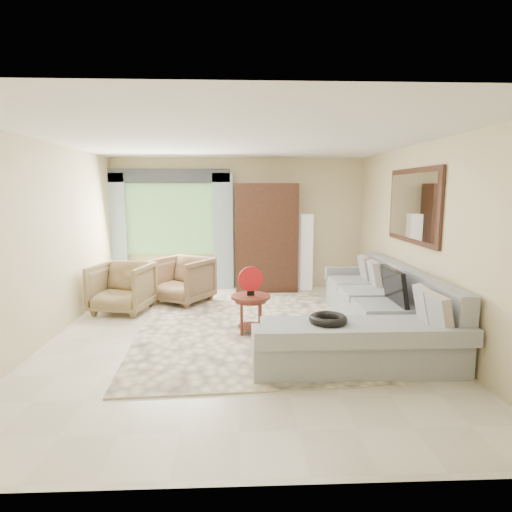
{
  "coord_description": "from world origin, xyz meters",
  "views": [
    {
      "loc": [
        -0.0,
        -5.6,
        1.97
      ],
      "look_at": [
        0.25,
        0.35,
        1.05
      ],
      "focal_mm": 30.0,
      "sensor_mm": 36.0,
      "label": 1
    }
  ],
  "objects_px": {
    "sectional_sofa": "(373,318)",
    "tv_screen": "(395,286)",
    "armchair_right": "(183,280)",
    "floor_lamp": "(306,252)",
    "armoire": "(266,237)",
    "armchair_left": "(122,288)",
    "coffee_table": "(251,314)",
    "potted_plant": "(128,278)"
  },
  "relations": [
    {
      "from": "sectional_sofa",
      "to": "tv_screen",
      "type": "distance_m",
      "value": 0.51
    },
    {
      "from": "armchair_right",
      "to": "floor_lamp",
      "type": "relative_size",
      "value": 0.59
    },
    {
      "from": "armoire",
      "to": "floor_lamp",
      "type": "bearing_deg",
      "value": 4.29
    },
    {
      "from": "tv_screen",
      "to": "armchair_left",
      "type": "relative_size",
      "value": 0.84
    },
    {
      "from": "armchair_left",
      "to": "armoire",
      "type": "height_order",
      "value": "armoire"
    },
    {
      "from": "coffee_table",
      "to": "armoire",
      "type": "relative_size",
      "value": 0.26
    },
    {
      "from": "armchair_left",
      "to": "sectional_sofa",
      "type": "bearing_deg",
      "value": -9.48
    },
    {
      "from": "tv_screen",
      "to": "floor_lamp",
      "type": "distance_m",
      "value": 3.06
    },
    {
      "from": "coffee_table",
      "to": "floor_lamp",
      "type": "height_order",
      "value": "floor_lamp"
    },
    {
      "from": "coffee_table",
      "to": "tv_screen",
      "type": "bearing_deg",
      "value": -8.87
    },
    {
      "from": "armchair_left",
      "to": "floor_lamp",
      "type": "height_order",
      "value": "floor_lamp"
    },
    {
      "from": "sectional_sofa",
      "to": "tv_screen",
      "type": "bearing_deg",
      "value": -4.67
    },
    {
      "from": "sectional_sofa",
      "to": "armchair_right",
      "type": "distance_m",
      "value": 3.41
    },
    {
      "from": "coffee_table",
      "to": "armoire",
      "type": "distance_m",
      "value": 2.76
    },
    {
      "from": "armchair_left",
      "to": "armchair_right",
      "type": "height_order",
      "value": "same"
    },
    {
      "from": "armoire",
      "to": "sectional_sofa",
      "type": "bearing_deg",
      "value": -66.94
    },
    {
      "from": "sectional_sofa",
      "to": "floor_lamp",
      "type": "height_order",
      "value": "floor_lamp"
    },
    {
      "from": "sectional_sofa",
      "to": "armchair_right",
      "type": "bearing_deg",
      "value": 144.24
    },
    {
      "from": "armoire",
      "to": "floor_lamp",
      "type": "height_order",
      "value": "armoire"
    },
    {
      "from": "sectional_sofa",
      "to": "floor_lamp",
      "type": "bearing_deg",
      "value": 98.33
    },
    {
      "from": "armchair_left",
      "to": "floor_lamp",
      "type": "xyz_separation_m",
      "value": [
        3.24,
        1.51,
        0.35
      ]
    },
    {
      "from": "tv_screen",
      "to": "armoire",
      "type": "height_order",
      "value": "armoire"
    },
    {
      "from": "sectional_sofa",
      "to": "armchair_left",
      "type": "height_order",
      "value": "sectional_sofa"
    },
    {
      "from": "coffee_table",
      "to": "armchair_right",
      "type": "relative_size",
      "value": 0.62
    },
    {
      "from": "potted_plant",
      "to": "floor_lamp",
      "type": "bearing_deg",
      "value": 1.78
    },
    {
      "from": "armchair_left",
      "to": "floor_lamp",
      "type": "distance_m",
      "value": 3.59
    },
    {
      "from": "sectional_sofa",
      "to": "armchair_right",
      "type": "relative_size",
      "value": 3.92
    },
    {
      "from": "potted_plant",
      "to": "floor_lamp",
      "type": "relative_size",
      "value": 0.37
    },
    {
      "from": "sectional_sofa",
      "to": "armoire",
      "type": "xyz_separation_m",
      "value": [
        -1.23,
        2.9,
        0.77
      ]
    },
    {
      "from": "tv_screen",
      "to": "coffee_table",
      "type": "height_order",
      "value": "tv_screen"
    },
    {
      "from": "coffee_table",
      "to": "armoire",
      "type": "bearing_deg",
      "value": 81.68
    },
    {
      "from": "potted_plant",
      "to": "tv_screen",
      "type": "bearing_deg",
      "value": -34.27
    },
    {
      "from": "tv_screen",
      "to": "potted_plant",
      "type": "xyz_separation_m",
      "value": [
        -4.21,
        2.87,
        -0.44
      ]
    },
    {
      "from": "coffee_table",
      "to": "armchair_right",
      "type": "bearing_deg",
      "value": 123.75
    },
    {
      "from": "armchair_left",
      "to": "armoire",
      "type": "distance_m",
      "value": 2.91
    },
    {
      "from": "armoire",
      "to": "armchair_left",
      "type": "bearing_deg",
      "value": -149.31
    },
    {
      "from": "sectional_sofa",
      "to": "tv_screen",
      "type": "height_order",
      "value": "tv_screen"
    },
    {
      "from": "armchair_left",
      "to": "potted_plant",
      "type": "xyz_separation_m",
      "value": [
        -0.27,
        1.4,
        -0.12
      ]
    },
    {
      "from": "sectional_sofa",
      "to": "armchair_left",
      "type": "bearing_deg",
      "value": 158.5
    },
    {
      "from": "floor_lamp",
      "to": "coffee_table",
      "type": "bearing_deg",
      "value": -113.79
    },
    {
      "from": "armchair_left",
      "to": "potted_plant",
      "type": "relative_size",
      "value": 1.58
    },
    {
      "from": "tv_screen",
      "to": "armoire",
      "type": "xyz_separation_m",
      "value": [
        -1.5,
        2.92,
        0.33
      ]
    }
  ]
}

